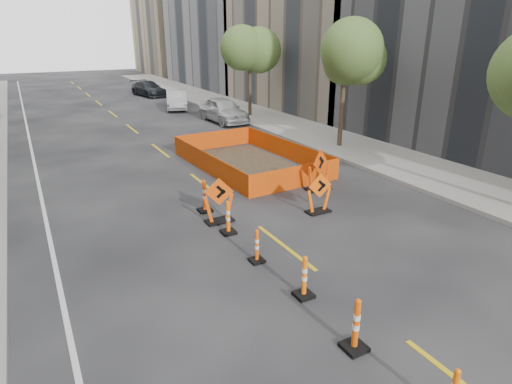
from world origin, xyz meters
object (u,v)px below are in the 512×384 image
parked_car_far (148,89)px  channelizer_7 (204,196)px  channelizer_3 (356,325)px  channelizer_4 (304,277)px  channelizer_5 (257,246)px  parked_car_mid (177,100)px  channelizer_6 (228,217)px  parked_car_near (223,110)px  chevron_sign_left (219,200)px  chevron_sign_right (319,170)px  chevron_sign_center (319,193)px

parked_car_far → channelizer_7: bearing=-112.3°
channelizer_3 → channelizer_4: bearing=85.5°
channelizer_5 → parked_car_mid: parked_car_mid is taller
channelizer_6 → parked_car_near: size_ratio=0.22×
chevron_sign_left → chevron_sign_right: bearing=33.4°
channelizer_3 → chevron_sign_left: 6.60m
chevron_sign_right → parked_car_near: (2.37, 13.91, 0.01)m
channelizer_4 → channelizer_7: bearing=90.9°
chevron_sign_left → channelizer_5: bearing=-71.5°
channelizer_3 → chevron_sign_left: size_ratio=0.76×
chevron_sign_left → channelizer_3: bearing=-69.2°
channelizer_5 → channelizer_7: bearing=88.7°
parked_car_mid → channelizer_4: bearing=-85.2°
channelizer_3 → parked_car_mid: bearing=77.9°
channelizer_4 → channelizer_6: 3.81m
channelizer_3 → parked_car_near: parked_car_near is taller
channelizer_3 → parked_car_mid: (5.99, 27.94, 0.14)m
channelizer_4 → parked_car_near: (6.90, 19.52, 0.29)m
parked_car_near → channelizer_6: bearing=-116.0°
channelizer_6 → channelizer_7: size_ratio=0.93×
chevron_sign_right → parked_car_mid: size_ratio=0.38×
channelizer_6 → parked_car_far: size_ratio=0.22×
chevron_sign_left → parked_car_near: bearing=87.0°
chevron_sign_center → parked_car_mid: size_ratio=0.32×
chevron_sign_left → parked_car_near: parked_car_near is taller
channelizer_5 → parked_car_mid: size_ratio=0.22×
chevron_sign_left → chevron_sign_right: (4.55, 0.92, 0.06)m
chevron_sign_center → parked_car_mid: bearing=90.9°
channelizer_6 → parked_car_mid: bearing=75.0°
parked_car_near → channelizer_7: bearing=-118.8°
parked_car_near → chevron_sign_right: bearing=-101.6°
channelizer_4 → chevron_sign_center: 4.99m
channelizer_6 → channelizer_4: bearing=-88.3°
channelizer_3 → chevron_sign_center: 6.63m
channelizer_7 → chevron_sign_center: 3.82m
channelizer_3 → channelizer_4: size_ratio=1.08×
channelizer_6 → parked_car_far: 31.31m
chevron_sign_right → channelizer_4: bearing=-153.9°
parked_car_mid → chevron_sign_right: bearing=-76.2°
channelizer_4 → chevron_sign_center: bearing=49.8°
parked_car_near → parked_car_mid: (-1.06, 6.52, -0.11)m
channelizer_3 → chevron_sign_left: bearing=88.8°
parked_car_near → parked_car_mid: bearing=97.3°
channelizer_4 → parked_car_far: parked_car_far is taller
chevron_sign_right → parked_car_near: parked_car_near is taller
channelizer_7 → chevron_sign_left: size_ratio=0.76×
channelizer_6 → parked_car_far: parked_car_far is taller
channelizer_7 → chevron_sign_left: chevron_sign_left is taller
channelizer_4 → chevron_sign_center: size_ratio=0.75×
channelizer_5 → chevron_sign_right: chevron_sign_right is taller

